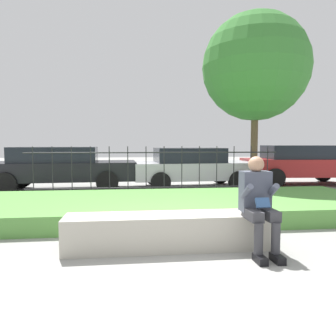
# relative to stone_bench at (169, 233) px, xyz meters

# --- Properties ---
(ground_plane) EXTENTS (60.00, 60.00, 0.00)m
(ground_plane) POSITION_rel_stone_bench_xyz_m (0.14, 0.00, -0.21)
(ground_plane) COLOR gray
(stone_bench) EXTENTS (2.82, 0.57, 0.47)m
(stone_bench) POSITION_rel_stone_bench_xyz_m (0.00, 0.00, 0.00)
(stone_bench) COLOR #B7B2A3
(stone_bench) RESTS_ON ground_plane
(person_seated_reader) EXTENTS (0.42, 0.73, 1.27)m
(person_seated_reader) POSITION_rel_stone_bench_xyz_m (1.14, -0.32, 0.49)
(person_seated_reader) COLOR black
(person_seated_reader) RESTS_ON ground_plane
(grass_berm) EXTENTS (8.71, 2.91, 0.33)m
(grass_berm) POSITION_rel_stone_bench_xyz_m (0.14, 2.16, -0.05)
(grass_berm) COLOR #569342
(grass_berm) RESTS_ON ground_plane
(iron_fence) EXTENTS (6.71, 0.03, 1.37)m
(iron_fence) POSITION_rel_stone_bench_xyz_m (0.14, 4.25, 0.50)
(iron_fence) COLOR #232326
(iron_fence) RESTS_ON ground_plane
(car_parked_right) EXTENTS (4.09, 2.14, 1.38)m
(car_parked_right) POSITION_rel_stone_bench_xyz_m (5.45, 6.51, 0.52)
(car_parked_right) COLOR maroon
(car_parked_right) RESTS_ON ground_plane
(car_parked_center) EXTENTS (3.98, 2.10, 1.30)m
(car_parked_center) POSITION_rel_stone_bench_xyz_m (1.50, 6.14, 0.48)
(car_parked_center) COLOR #B7B7BC
(car_parked_center) RESTS_ON ground_plane
(car_parked_left) EXTENTS (4.57, 1.97, 1.34)m
(car_parked_left) POSITION_rel_stone_bench_xyz_m (-2.66, 5.98, 0.51)
(car_parked_left) COLOR black
(car_parked_left) RESTS_ON ground_plane
(tree_behind_fence) EXTENTS (3.12, 3.12, 5.24)m
(tree_behind_fence) POSITION_rel_stone_bench_xyz_m (3.17, 5.02, 3.46)
(tree_behind_fence) COLOR brown
(tree_behind_fence) RESTS_ON ground_plane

